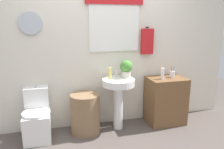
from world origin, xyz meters
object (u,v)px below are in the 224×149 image
at_px(toilet, 37,119).
at_px(lotion_bottle, 162,74).
at_px(pedestal_sink, 118,92).
at_px(laundry_hamper, 85,114).
at_px(potted_plant, 126,68).
at_px(wooden_cabinet, 165,100).
at_px(soap_bottle, 110,73).
at_px(toothbrush_cup, 172,74).

xyz_separation_m(toilet, lotion_bottle, (1.90, -0.07, 0.57)).
bearing_deg(pedestal_sink, laundry_hamper, 180.00).
height_order(laundry_hamper, potted_plant, potted_plant).
xyz_separation_m(toilet, wooden_cabinet, (2.01, -0.03, 0.10)).
xyz_separation_m(toilet, soap_bottle, (1.08, 0.02, 0.60)).
bearing_deg(wooden_cabinet, potted_plant, 174.87).
bearing_deg(potted_plant, toothbrush_cup, -2.98).
distance_m(laundry_hamper, wooden_cabinet, 1.32).
xyz_separation_m(potted_plant, lotion_bottle, (0.56, -0.10, -0.10)).
distance_m(wooden_cabinet, lotion_bottle, 0.48).
xyz_separation_m(wooden_cabinet, lotion_bottle, (-0.10, -0.04, 0.47)).
bearing_deg(pedestal_sink, soap_bottle, 157.38).
relative_size(toilet, lotion_bottle, 4.19).
height_order(soap_bottle, potted_plant, potted_plant).
bearing_deg(laundry_hamper, pedestal_sink, -0.00).
relative_size(soap_bottle, toothbrush_cup, 0.90).
bearing_deg(toothbrush_cup, potted_plant, 177.02).
bearing_deg(soap_bottle, wooden_cabinet, -3.08).
distance_m(pedestal_sink, lotion_bottle, 0.75).
height_order(laundry_hamper, wooden_cabinet, wooden_cabinet).
relative_size(laundry_hamper, lotion_bottle, 3.43).
relative_size(pedestal_sink, wooden_cabinet, 1.05).
height_order(toilet, soap_bottle, soap_bottle).
bearing_deg(toilet, soap_bottle, 0.95).
height_order(toilet, toothbrush_cup, toothbrush_cup).
relative_size(wooden_cabinet, toothbrush_cup, 4.14).
height_order(wooden_cabinet, potted_plant, potted_plant).
bearing_deg(potted_plant, lotion_bottle, -10.05).
relative_size(pedestal_sink, potted_plant, 2.96).
height_order(wooden_cabinet, toothbrush_cup, toothbrush_cup).
relative_size(toilet, toothbrush_cup, 3.98).
bearing_deg(laundry_hamper, lotion_bottle, -1.88).
relative_size(laundry_hamper, wooden_cabinet, 0.79).
height_order(soap_bottle, toothbrush_cup, soap_bottle).
bearing_deg(toilet, laundry_hamper, -2.67).
relative_size(laundry_hamper, toothbrush_cup, 3.26).
relative_size(toilet, potted_plant, 2.72).
height_order(lotion_bottle, toothbrush_cup, toothbrush_cup).
height_order(wooden_cabinet, soap_bottle, soap_bottle).
xyz_separation_m(pedestal_sink, toothbrush_cup, (0.91, 0.02, 0.22)).
bearing_deg(lotion_bottle, toilet, 177.83).
distance_m(wooden_cabinet, soap_bottle, 1.06).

